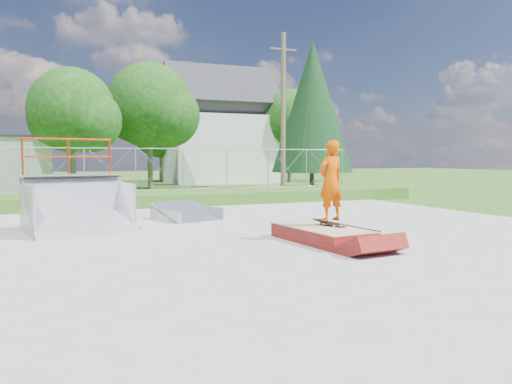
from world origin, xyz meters
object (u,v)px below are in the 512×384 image
grind_box (322,235)px  quarter_pipe (79,185)px  flat_bank_ramp (187,212)px  skater (331,184)px

grind_box → quarter_pipe: bearing=138.2°
flat_bank_ramp → skater: size_ratio=0.95×
flat_bank_ramp → quarter_pipe: bearing=-173.9°
flat_bank_ramp → grind_box: bearing=-90.2°
quarter_pipe → skater: bearing=-46.5°
grind_box → skater: 1.16m
grind_box → flat_bank_ramp: size_ratio=1.51×
quarter_pipe → skater: quarter_pipe is taller
grind_box → flat_bank_ramp: (-1.68, 5.11, 0.06)m
grind_box → skater: bearing=0.7°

